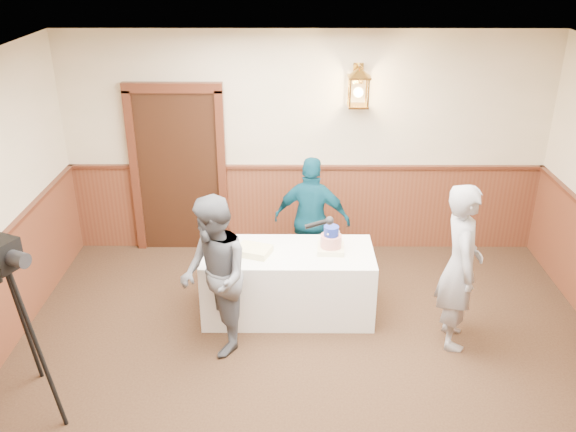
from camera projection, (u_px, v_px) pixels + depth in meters
name	position (u px, v px, depth m)	size (l,w,h in m)	color
room_shell	(307.00, 251.00, 4.75)	(6.02, 7.02, 2.81)	beige
display_table	(288.00, 282.00, 6.54)	(1.80, 0.80, 0.75)	white
tiered_cake	(331.00, 241.00, 6.35)	(0.29, 0.29, 0.29)	#FFF6C3
sheet_cake_yellow	(254.00, 250.00, 6.33)	(0.34, 0.26, 0.07)	#F7DF94
sheet_cake_green	(221.00, 244.00, 6.47)	(0.31, 0.25, 0.07)	#ADD394
interviewer	(214.00, 277.00, 5.80)	(1.57, 0.95, 1.61)	#54575E
baker	(460.00, 267.00, 5.88)	(0.62, 0.41, 1.71)	gray
assistant_p	(312.00, 220.00, 7.08)	(0.89, 0.37, 1.52)	#0A3C4F
tv_camera_rig	(12.00, 338.00, 5.01)	(0.65, 0.61, 1.67)	black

